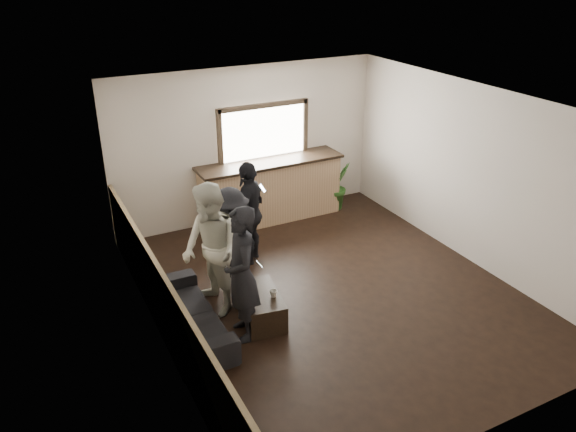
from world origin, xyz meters
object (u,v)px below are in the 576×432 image
coffee_table (260,306)px  cup_a (250,286)px  sofa (188,314)px  cup_b (273,294)px  potted_plant (338,186)px  person_d (250,212)px  person_a (241,274)px  person_b (211,250)px  bar_counter (270,187)px  person_c (231,237)px

coffee_table → cup_a: bearing=110.1°
sofa → cup_b: sofa is taller
potted_plant → person_d: 2.59m
person_a → potted_plant: bearing=142.3°
person_a → person_b: (-0.14, 0.71, 0.03)m
person_b → person_d: bearing=128.0°
bar_counter → person_a: (-1.83, -3.02, 0.26)m
bar_counter → potted_plant: size_ratio=2.89×
cup_a → person_d: bearing=66.4°
potted_plant → person_d: size_ratio=0.56×
cup_a → sofa: bearing=-179.5°
sofa → person_c: size_ratio=1.23×
bar_counter → cup_b: 3.26m
bar_counter → person_b: size_ratio=1.45×
sofa → cup_b: bearing=-105.4°
coffee_table → potted_plant: bearing=43.0°
person_a → person_d: 1.98m
cup_b → person_d: size_ratio=0.06×
bar_counter → potted_plant: bearing=-6.4°
person_a → person_b: 0.72m
bar_counter → person_d: (-0.95, -1.25, 0.20)m
bar_counter → coffee_table: bearing=-117.9°
cup_a → person_b: person_b is taller
bar_counter → coffee_table: bar_counter is taller
cup_a → person_c: bearing=84.5°
person_c → person_d: bearing=149.1°
potted_plant → person_a: size_ratio=0.52×
person_a → person_b: size_ratio=0.97×
potted_plant → sofa: bearing=-146.8°
sofa → potted_plant: bearing=-56.2°
sofa → person_c: (0.98, 0.87, 0.49)m
potted_plant → person_d: (-2.31, -1.10, 0.37)m
potted_plant → person_c: size_ratio=0.61×
sofa → cup_a: size_ratio=16.95×
potted_plant → cup_b: bearing=-134.2°
cup_b → person_b: (-0.60, 0.65, 0.48)m
cup_a → person_c: person_c is taller
sofa → cup_b: size_ratio=18.30×
potted_plant → person_a: person_a is taller
bar_counter → cup_b: bearing=-114.7°
person_c → bar_counter: bearing=154.4°
cup_b → person_a: bearing=-172.2°
coffee_table → person_b: 1.01m
coffee_table → person_a: 0.81m
coffee_table → cup_b: bearing=-48.0°
coffee_table → cup_a: size_ratio=8.10×
bar_counter → person_c: 2.31m
cup_a → potted_plant: potted_plant is taller
person_c → potted_plant: bearing=133.9°
coffee_table → person_a: (-0.34, -0.21, 0.70)m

